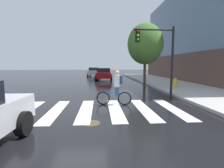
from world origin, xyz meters
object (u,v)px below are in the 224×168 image
Objects in this scene: fire_hydrant at (175,83)px; street_tree_near at (145,44)px; manhole_cover at (91,123)px; sedan_far at (94,72)px; sedan_mid at (104,74)px; traffic_light_near at (159,49)px; cyclist at (116,88)px.

street_tree_near is at bearing 133.97° from fire_hydrant.
sedan_far is (-0.56, 22.84, 0.78)m from manhole_cover.
sedan_far reaches higher than fire_hydrant.
traffic_light_near is at bearing -75.45° from sedan_mid.
fire_hydrant is 0.14× the size of street_tree_near.
street_tree_near reaches higher than traffic_light_near.
street_tree_near is at bearing -69.68° from sedan_far.
fire_hydrant is at bearing -65.83° from sedan_far.
traffic_light_near reaches higher than sedan_far.
cyclist is (0.25, -13.53, 0.05)m from sedan_mid.
street_tree_near is at bearing 64.74° from cyclist.
sedan_mid is 10.21m from fire_hydrant.
traffic_light_near is at bearing -96.03° from street_tree_near.
street_tree_near is at bearing 83.97° from traffic_light_near.
sedan_mid is at bearing 86.89° from manhole_cover.
sedan_mid is 13.53m from cyclist.
sedan_mid reaches higher than manhole_cover.
manhole_cover is at bearing -93.11° from sedan_mid.
cyclist is at bearing 65.59° from manhole_cover.
street_tree_near is (4.41, 9.43, 3.79)m from manhole_cover.
street_tree_near is (-1.97, 2.04, 3.27)m from fire_hydrant.
cyclist reaches higher than manhole_cover.
cyclist is (1.11, 2.45, 0.84)m from manhole_cover.
cyclist is 8.26m from street_tree_near.
manhole_cover is 22.86m from sedan_far.
manhole_cover is 0.11× the size of street_tree_near.
manhole_cover is at bearing -131.37° from traffic_light_near.
street_tree_near is (4.97, -13.41, 3.02)m from sedan_far.
sedan_mid is 7.00m from sedan_far.
traffic_light_near is (3.88, 4.40, 2.86)m from manhole_cover.
sedan_mid is at bearing 91.04° from cyclist.
cyclist is at bearing -85.31° from sedan_far.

